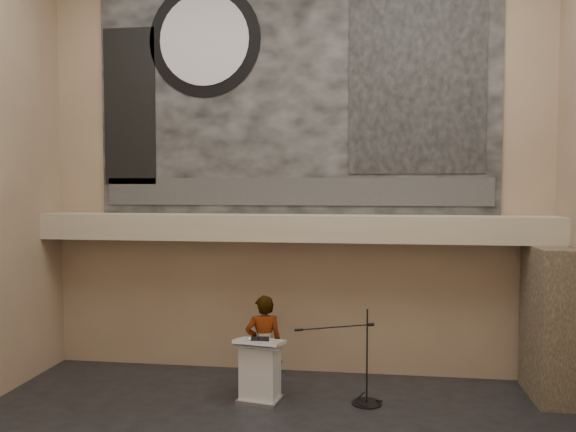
# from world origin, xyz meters

# --- Properties ---
(wall_back) EXTENTS (10.00, 0.02, 8.50)m
(wall_back) POSITION_xyz_m (0.00, 4.00, 4.25)
(wall_back) COLOR #8A6F58
(wall_back) RESTS_ON floor
(wall_front) EXTENTS (10.00, 0.02, 8.50)m
(wall_front) POSITION_xyz_m (0.00, -4.00, 4.25)
(wall_front) COLOR #8A6F58
(wall_front) RESTS_ON floor
(soffit) EXTENTS (10.00, 0.80, 0.50)m
(soffit) POSITION_xyz_m (0.00, 3.60, 2.95)
(soffit) COLOR tan
(soffit) RESTS_ON wall_back
(sprinkler_left) EXTENTS (0.04, 0.04, 0.06)m
(sprinkler_left) POSITION_xyz_m (-1.60, 3.55, 2.67)
(sprinkler_left) COLOR #B2893D
(sprinkler_left) RESTS_ON soffit
(sprinkler_right) EXTENTS (0.04, 0.04, 0.06)m
(sprinkler_right) POSITION_xyz_m (1.90, 3.55, 2.67)
(sprinkler_right) COLOR #B2893D
(sprinkler_right) RESTS_ON soffit
(banner) EXTENTS (8.00, 0.05, 5.00)m
(banner) POSITION_xyz_m (0.00, 3.97, 5.70)
(banner) COLOR black
(banner) RESTS_ON wall_back
(banner_text_strip) EXTENTS (7.76, 0.02, 0.55)m
(banner_text_strip) POSITION_xyz_m (0.00, 3.93, 3.65)
(banner_text_strip) COLOR #303030
(banner_text_strip) RESTS_ON banner
(banner_clock_rim) EXTENTS (2.30, 0.02, 2.30)m
(banner_clock_rim) POSITION_xyz_m (-1.80, 3.93, 6.70)
(banner_clock_rim) COLOR black
(banner_clock_rim) RESTS_ON banner
(banner_clock_face) EXTENTS (1.84, 0.02, 1.84)m
(banner_clock_face) POSITION_xyz_m (-1.80, 3.91, 6.70)
(banner_clock_face) COLOR silver
(banner_clock_face) RESTS_ON banner
(banner_building_print) EXTENTS (2.60, 0.02, 3.60)m
(banner_building_print) POSITION_xyz_m (2.40, 3.93, 5.80)
(banner_building_print) COLOR black
(banner_building_print) RESTS_ON banner
(banner_brick_print) EXTENTS (1.10, 0.02, 3.20)m
(banner_brick_print) POSITION_xyz_m (-3.40, 3.93, 5.40)
(banner_brick_print) COLOR black
(banner_brick_print) RESTS_ON banner
(stone_pier) EXTENTS (0.60, 1.40, 2.70)m
(stone_pier) POSITION_xyz_m (4.65, 3.15, 1.35)
(stone_pier) COLOR #403627
(stone_pier) RESTS_ON floor
(lectern) EXTENTS (0.89, 0.70, 1.14)m
(lectern) POSITION_xyz_m (-0.36, 2.25, 0.55)
(lectern) COLOR silver
(lectern) RESTS_ON floor
(binder) EXTENTS (0.35, 0.30, 0.04)m
(binder) POSITION_xyz_m (-0.35, 2.21, 1.12)
(binder) COLOR black
(binder) RESTS_ON lectern
(papers) EXTENTS (0.25, 0.31, 0.00)m
(papers) POSITION_xyz_m (-0.46, 2.25, 1.10)
(papers) COLOR white
(papers) RESTS_ON lectern
(speaker_person) EXTENTS (0.74, 0.57, 1.81)m
(speaker_person) POSITION_xyz_m (-0.35, 2.58, 0.91)
(speaker_person) COLOR silver
(speaker_person) RESTS_ON floor
(mic_stand) EXTENTS (1.45, 0.79, 1.65)m
(mic_stand) POSITION_xyz_m (1.44, 2.40, 0.24)
(mic_stand) COLOR black
(mic_stand) RESTS_ON floor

